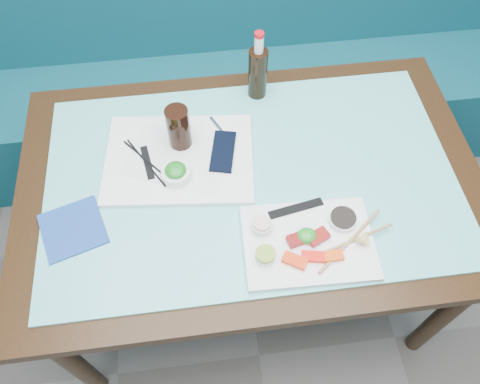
{
  "coord_description": "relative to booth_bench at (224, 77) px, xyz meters",
  "views": [
    {
      "loc": [
        -0.13,
        0.66,
        1.91
      ],
      "look_at": [
        -0.04,
        1.37,
        0.8
      ],
      "focal_mm": 35.0,
      "sensor_mm": 36.0,
      "label": 1
    }
  ],
  "objects": [
    {
      "name": "navy_pouch",
      "position": [
        -0.07,
        -0.75,
        0.41
      ],
      "size": [
        0.1,
        0.16,
        0.01
      ],
      "primitive_type": "cube",
      "rotation": [
        0.0,
        0.0,
        -0.22
      ],
      "color": "black",
      "rests_on": "serving_tray"
    },
    {
      "name": "dining_table",
      "position": [
        0.0,
        -0.84,
        0.29
      ],
      "size": [
        1.4,
        0.9,
        0.75
      ],
      "color": "black",
      "rests_on": "ground"
    },
    {
      "name": "salmon_right",
      "position": [
        0.17,
        -1.14,
        0.41
      ],
      "size": [
        0.06,
        0.03,
        0.01
      ],
      "primitive_type": "cube",
      "rotation": [
        0.0,
        0.0,
        0.02
      ],
      "color": "#FF4C0A",
      "rests_on": "sashimi_plate"
    },
    {
      "name": "black_chopstick_a",
      "position": [
        -0.31,
        -0.76,
        0.4
      ],
      "size": [
        0.11,
        0.19,
        0.01
      ],
      "primitive_type": "cylinder",
      "rotation": [
        1.57,
        0.0,
        0.52
      ],
      "color": "black",
      "rests_on": "serving_tray"
    },
    {
      "name": "paper_placemat",
      "position": [
        -0.21,
        -0.75,
        0.4
      ],
      "size": [
        0.37,
        0.32,
        0.0
      ],
      "primitive_type": "cube",
      "rotation": [
        0.0,
        0.0,
        -0.41
      ],
      "color": "white",
      "rests_on": "serving_tray"
    },
    {
      "name": "wooden_chopstick_b",
      "position": [
        0.24,
        -1.1,
        0.41
      ],
      "size": [
        0.23,
        0.08,
        0.01
      ],
      "primitive_type": "cylinder",
      "rotation": [
        1.57,
        0.0,
        -1.28
      ],
      "color": "#987747",
      "rests_on": "sashimi_plate"
    },
    {
      "name": "black_chopstick_b",
      "position": [
        -0.3,
        -0.76,
        0.4
      ],
      "size": [
        0.15,
        0.18,
        0.01
      ],
      "primitive_type": "cylinder",
      "rotation": [
        1.57,
        0.0,
        0.69
      ],
      "color": "black",
      "rests_on": "serving_tray"
    },
    {
      "name": "seaweed_garnish",
      "position": [
        0.12,
        -1.07,
        0.42
      ],
      "size": [
        0.05,
        0.05,
        0.03
      ],
      "primitive_type": "ellipsoid",
      "rotation": [
        0.0,
        0.0,
        0.03
      ],
      "color": "#219024",
      "rests_on": "sashimi_plate"
    },
    {
      "name": "tuna_right",
      "position": [
        0.15,
        -1.08,
        0.41
      ],
      "size": [
        0.07,
        0.06,
        0.02
      ],
      "primitive_type": "cube",
      "rotation": [
        0.0,
        0.0,
        0.43
      ],
      "color": "maroon",
      "rests_on": "sashimi_plate"
    },
    {
      "name": "serving_tray",
      "position": [
        -0.21,
        -0.75,
        0.39
      ],
      "size": [
        0.48,
        0.38,
        0.02
      ],
      "primitive_type": "cube",
      "rotation": [
        0.0,
        0.0,
        -0.11
      ],
      "color": "white",
      "rests_on": "glass_top"
    },
    {
      "name": "tuna_left",
      "position": [
        0.09,
        -1.08,
        0.41
      ],
      "size": [
        0.06,
        0.05,
        0.02
      ],
      "primitive_type": "cube",
      "rotation": [
        0.0,
        0.0,
        0.24
      ],
      "color": "maroon",
      "rests_on": "sashimi_plate"
    },
    {
      "name": "cola_glass",
      "position": [
        -0.2,
        -0.7,
        0.47
      ],
      "size": [
        0.08,
        0.08,
        0.14
      ],
      "primitive_type": "cylinder",
      "rotation": [
        0.0,
        0.0,
        -0.22
      ],
      "color": "black",
      "rests_on": "serving_tray"
    },
    {
      "name": "sashimi_plate",
      "position": [
        0.12,
        -1.08,
        0.39
      ],
      "size": [
        0.36,
        0.26,
        0.02
      ],
      "primitive_type": "cube",
      "rotation": [
        0.0,
        0.0,
        -0.04
      ],
      "color": "white",
      "rests_on": "glass_top"
    },
    {
      "name": "ramekin_wasabi",
      "position": [
        -0.0,
        -1.12,
        0.41
      ],
      "size": [
        0.06,
        0.06,
        0.02
      ],
      "primitive_type": "cylinder",
      "rotation": [
        0.0,
        0.0,
        -0.22
      ],
      "color": "white",
      "rests_on": "sashimi_plate"
    },
    {
      "name": "salmon_left",
      "position": [
        0.07,
        -1.14,
        0.41
      ],
      "size": [
        0.07,
        0.06,
        0.02
      ],
      "primitive_type": "cube",
      "rotation": [
        0.0,
        0.0,
        -0.55
      ],
      "color": "#FB340A",
      "rests_on": "sashimi_plate"
    },
    {
      "name": "ramekin_ginger",
      "position": [
        0.0,
        -1.03,
        0.41
      ],
      "size": [
        0.07,
        0.07,
        0.02
      ],
      "primitive_type": "cylinder",
      "rotation": [
        0.0,
        0.0,
        -0.26
      ],
      "color": "white",
      "rests_on": "sashimi_plate"
    },
    {
      "name": "cola_bottle_neck",
      "position": [
        0.07,
        -0.5,
        0.59
      ],
      "size": [
        0.03,
        0.03,
        0.06
      ],
      "primitive_type": "cylinder",
      "rotation": [
        0.0,
        0.0,
        -0.13
      ],
      "color": "white",
      "rests_on": "cola_bottle_body"
    },
    {
      "name": "tray_sleeve",
      "position": [
        -0.3,
        -0.76,
        0.4
      ],
      "size": [
        0.04,
        0.13,
        0.0
      ],
      "primitive_type": "cube",
      "rotation": [
        0.0,
        0.0,
        0.18
      ],
      "color": "black",
      "rests_on": "serving_tray"
    },
    {
      "name": "cola_bottle_body",
      "position": [
        0.07,
        -0.5,
        0.47
      ],
      "size": [
        0.08,
        0.08,
        0.18
      ],
      "primitive_type": "cylinder",
      "rotation": [
        0.0,
        0.0,
        0.31
      ],
      "color": "black",
      "rests_on": "glass_top"
    },
    {
      "name": "cola_bottle_cap",
      "position": [
        0.07,
        -0.5,
        0.62
      ],
      "size": [
        0.03,
        0.03,
        0.01
      ],
      "primitive_type": "cylinder",
      "rotation": [
        0.0,
        0.0,
        -0.07
      ],
      "color": "red",
      "rests_on": "cola_bottle_neck"
    },
    {
      "name": "seaweed_bowl",
      "position": [
        -0.22,
        -0.83,
        0.42
      ],
      "size": [
        0.11,
        0.11,
        0.03
      ],
      "primitive_type": "cylinder",
      "rotation": [
        0.0,
        0.0,
        -0.38
      ],
      "color": "white",
      "rests_on": "serving_tray"
    },
    {
      "name": "lemon_wedge",
      "position": [
        0.27,
        -1.11,
        0.42
      ],
      "size": [
        0.05,
        0.05,
        0.04
      ],
      "primitive_type": "cone",
      "rotation": [
        1.57,
        0.0,
        0.47
      ],
      "color": "#EECC70",
      "rests_on": "sashimi_plate"
    },
    {
      "name": "wooden_chopstick_a",
      "position": [
        0.23,
        -1.1,
        0.41
      ],
      "size": [
        0.21,
        0.17,
        0.01
      ],
      "primitive_type": "cylinder",
      "rotation": [
        1.57,
        0.0,
        -0.9
      ],
      "color": "#AB7B50",
      "rests_on": "sashimi_plate"
    },
    {
      "name": "ginger_fill",
      "position": [
        0.0,
        -1.03,
        0.43
      ],
      "size": [
        0.06,
        0.06,
        0.01
      ],
      "primitive_type": "cylinder",
      "rotation": [
        0.0,
        0.0,
        -0.34
      ],
      "color": "beige",
      "rests_on": "ramekin_ginger"
    },
    {
      "name": "booth_bench",
      "position": [
        0.0,
        0.0,
        0.0
      ],
      "size": [
        3.0,
        0.56,
        1.17
      ],
      "color": "#0D4B58",
      "rests_on": "ground"
    },
    {
      "name": "wasabi_fill",
      "position": [
        -0.0,
        -1.12,
        0.43
      ],
      "size": [
        0.06,
        0.06,
        0.01
      ],
      "primitive_type": "cylinder",
      "rotation": [
        0.0,
        0.0,
        -0.22
      ],
      "color": "#8AAB37",
      "rests_on": "ramekin_wasabi"
    },
    {
      "name": "blue_napkin",
      "position": [
        -0.52,
        -0.95,
        0.39
      ],
      "size": [
        0.21,
        0.21,
        0.01
      ],
      "primitive_type": "cube",
      "rotation": [
        0.0,
        0.0,
        0.3
      ],
      "color": "#1A4290",
      "rests_on": "glass_top"
    },
    {
      "name": "fork",
      "position": [
        -0.08,
        -0.65,
        0.41
      ],
      "size": [
        0.05,
        0.08,
        0.01
      ],
      "primitive_type": "cylinder",
      "rotation": [
        1.57,
        0.0,
        0.45
      ],
      "color": "silver",
      "rests_on": "serving_tray"
    },
    {
      "name": "seaweed_salad",
      "position": [
        -0.22,
        -0.83,
        0.44
      ],
      "size": [
        0.08,
        0.08,
        0.03
      ],
      "primitive_type": "ellipsoid",
      "rotation": [
        0.0,
        0.0,
        -0.27
      ],
      "color": "#1B761D",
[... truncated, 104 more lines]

